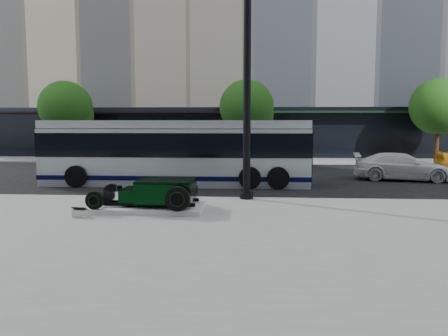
# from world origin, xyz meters

# --- Properties ---
(ground) EXTENTS (120.00, 120.00, 0.00)m
(ground) POSITION_xyz_m (0.00, 0.00, 0.00)
(ground) COLOR black
(ground) RESTS_ON ground
(sidewalk_near) EXTENTS (70.00, 17.00, 0.12)m
(sidewalk_near) POSITION_xyz_m (0.00, -10.50, 0.06)
(sidewalk_near) COLOR gray
(sidewalk_near) RESTS_ON ground
(sidewalk_far) EXTENTS (70.00, 4.00, 0.12)m
(sidewalk_far) POSITION_xyz_m (0.00, 14.00, 0.06)
(sidewalk_far) COLOR gray
(sidewalk_far) RESTS_ON ground
(street_trees) EXTENTS (29.80, 3.80, 5.70)m
(street_trees) POSITION_xyz_m (1.15, 13.07, 3.77)
(street_trees) COLOR black
(street_trees) RESTS_ON sidewalk_far
(display_plinth) EXTENTS (3.40, 1.80, 0.15)m
(display_plinth) POSITION_xyz_m (-1.70, -4.49, 0.20)
(display_plinth) COLOR silver
(display_plinth) RESTS_ON sidewalk_near
(hot_rod) EXTENTS (3.22, 2.00, 0.81)m
(hot_rod) POSITION_xyz_m (-1.37, -4.49, 0.70)
(hot_rod) COLOR black
(hot_rod) RESTS_ON display_plinth
(info_plaque) EXTENTS (0.44, 0.35, 0.31)m
(info_plaque) POSITION_xyz_m (-3.43, -5.67, 0.24)
(info_plaque) COLOR silver
(info_plaque) RESTS_ON sidewalk_near
(lamppost) EXTENTS (0.48, 0.48, 8.78)m
(lamppost) POSITION_xyz_m (1.29, -2.28, 4.18)
(lamppost) COLOR black
(lamppost) RESTS_ON sidewalk_near
(transit_bus) EXTENTS (12.12, 2.88, 2.92)m
(transit_bus) POSITION_xyz_m (-2.01, 2.04, 1.49)
(transit_bus) COLOR silver
(transit_bus) RESTS_ON ground
(white_sedan) EXTENTS (4.87, 2.67, 1.34)m
(white_sedan) POSITION_xyz_m (8.82, 4.14, 0.67)
(white_sedan) COLOR silver
(white_sedan) RESTS_ON ground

